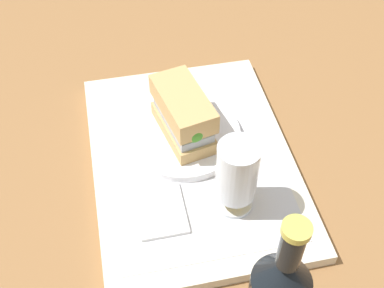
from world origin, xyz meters
The scene contains 7 objects.
ground_plane centered at (0.00, 0.00, 0.00)m, with size 3.00×3.00×0.00m, color olive.
tray centered at (0.00, 0.00, 0.01)m, with size 0.44×0.32×0.02m, color beige.
placemat centered at (0.00, 0.00, 0.02)m, with size 0.38×0.27×0.00m, color silver.
plate centered at (-0.04, -0.01, 0.03)m, with size 0.19×0.19×0.01m, color white.
sandwich centered at (-0.04, -0.01, 0.08)m, with size 0.14×0.09×0.08m.
beer_glass centered at (0.10, 0.04, 0.09)m, with size 0.06×0.06×0.12m.
napkin_folded centered at (0.10, -0.07, 0.02)m, with size 0.09×0.07×0.01m, color white.
Camera 1 is at (0.51, -0.11, 0.64)m, focal length 46.64 mm.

